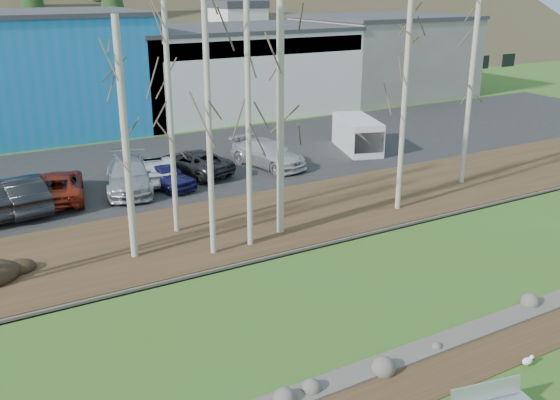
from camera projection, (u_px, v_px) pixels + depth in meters
dirt_strip at (430, 375)px, 16.93m from camera, size 80.00×1.80×0.03m
near_bank_rocks at (405, 358)px, 17.75m from camera, size 80.00×0.80×0.50m
river at (325, 298)px, 21.10m from camera, size 80.00×8.00×0.90m
far_bank_rocks at (266, 255)px, 24.45m from camera, size 80.00×0.80×0.46m
far_bank at (230, 227)px, 27.04m from camera, size 80.00×7.00×0.15m
parking_lot at (150, 169)px, 35.62m from camera, size 80.00×14.00×0.14m
building_white at (231, 68)px, 51.63m from camera, size 18.36×12.24×6.80m
building_grey at (383, 55)px, 59.14m from camera, size 14.28×12.24×7.30m
seagull at (528, 361)px, 17.31m from camera, size 0.44×0.20×0.31m
birch_2 at (126, 143)px, 22.55m from camera, size 0.27×0.27×8.97m
birch_3 at (208, 115)px, 22.55m from camera, size 0.22×0.22×10.89m
birch_4 at (280, 113)px, 24.71m from camera, size 0.30×0.30×10.14m
birch_5 at (171, 122)px, 24.95m from camera, size 0.22×0.22×9.34m
birch_6 at (248, 122)px, 23.50m from camera, size 0.22×0.22×9.95m
birch_7 at (404, 105)px, 27.56m from camera, size 0.24×0.24×9.71m
birch_8 at (472, 77)px, 31.16m from camera, size 0.27×0.27×11.02m
car_1 at (19, 193)px, 28.74m from camera, size 2.24×5.04×1.61m
car_2 at (57, 186)px, 30.08m from camera, size 3.37×5.48×1.42m
car_3 at (129, 175)px, 31.50m from camera, size 3.60×5.82×1.57m
car_4 at (164, 175)px, 31.88m from camera, size 2.74×4.16×1.32m
car_5 at (156, 169)px, 32.89m from camera, size 1.99×4.16×1.32m
car_6 at (193, 162)px, 34.11m from camera, size 3.73×5.34×1.35m
car_7 at (268, 154)px, 35.62m from camera, size 3.17×5.41×1.47m
car_8 at (148, 171)px, 32.69m from camera, size 1.99×4.16×1.32m
van_white at (358, 135)px, 38.82m from camera, size 3.31×5.00×2.02m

